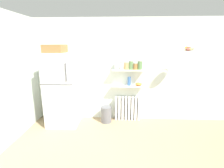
% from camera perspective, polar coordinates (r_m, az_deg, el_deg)
% --- Properties ---
extents(ground_plane, '(7.04, 7.04, 0.00)m').
position_cam_1_polar(ground_plane, '(3.26, 2.98, -23.12)').
color(ground_plane, '#9E8460').
extents(back_wall, '(7.04, 0.10, 2.60)m').
position_cam_1_polar(back_wall, '(4.22, 3.21, 4.70)').
color(back_wall, silver).
rests_on(back_wall, ground_plane).
extents(refrigerator, '(0.73, 0.74, 1.95)m').
position_cam_1_polar(refrigerator, '(4.14, -17.00, -1.31)').
color(refrigerator, silver).
rests_on(refrigerator, ground_plane).
extents(radiator, '(0.65, 0.12, 0.64)m').
position_cam_1_polar(radiator, '(4.36, 5.44, -8.46)').
color(radiator, white).
rests_on(radiator, ground_plane).
extents(wall_shelf_lower, '(0.81, 0.22, 0.02)m').
position_cam_1_polar(wall_shelf_lower, '(4.14, 5.65, -0.70)').
color(wall_shelf_lower, white).
extents(wall_shelf_upper, '(0.81, 0.22, 0.02)m').
position_cam_1_polar(wall_shelf_upper, '(4.06, 5.78, 4.88)').
color(wall_shelf_upper, white).
extents(storage_jar_0, '(0.09, 0.09, 0.24)m').
position_cam_1_polar(storage_jar_0, '(4.04, 1.84, 6.75)').
color(storage_jar_0, silver).
rests_on(storage_jar_0, wall_shelf_upper).
extents(storage_jar_1, '(0.09, 0.09, 0.19)m').
position_cam_1_polar(storage_jar_1, '(4.04, 3.43, 6.38)').
color(storage_jar_1, silver).
rests_on(storage_jar_1, wall_shelf_upper).
extents(storage_jar_2, '(0.11, 0.11, 0.18)m').
position_cam_1_polar(storage_jar_2, '(4.04, 5.02, 6.34)').
color(storage_jar_2, tan).
rests_on(storage_jar_2, wall_shelf_upper).
extents(storage_jar_3, '(0.10, 0.10, 0.22)m').
position_cam_1_polar(storage_jar_3, '(4.04, 6.62, 6.56)').
color(storage_jar_3, '#5B7F4C').
rests_on(storage_jar_3, wall_shelf_upper).
extents(storage_jar_4, '(0.11, 0.11, 0.17)m').
position_cam_1_polar(storage_jar_4, '(4.06, 8.20, 6.15)').
color(storage_jar_4, olive).
rests_on(storage_jar_4, wall_shelf_upper).
extents(storage_jar_5, '(0.11, 0.11, 0.22)m').
position_cam_1_polar(storage_jar_5, '(4.06, 9.79, 6.51)').
color(storage_jar_5, '#5B7F4C').
rests_on(storage_jar_5, wall_shelf_upper).
extents(vase, '(0.08, 0.08, 0.22)m').
position_cam_1_polar(vase, '(4.11, 6.03, 0.97)').
color(vase, '#38609E').
rests_on(vase, wall_shelf_lower).
extents(shelf_bowl, '(0.17, 0.17, 0.08)m').
position_cam_1_polar(shelf_bowl, '(4.15, 9.33, -0.05)').
color(shelf_bowl, orange).
rests_on(shelf_bowl, wall_shelf_lower).
extents(trash_bin, '(0.27, 0.27, 0.42)m').
position_cam_1_polar(trash_bin, '(4.25, -2.06, -10.62)').
color(trash_bin, slate).
rests_on(trash_bin, ground_plane).
extents(hanging_fruit_basket, '(0.31, 0.31, 0.09)m').
position_cam_1_polar(hanging_fruit_basket, '(3.95, 25.15, 11.02)').
color(hanging_fruit_basket, '#B2B2B7').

